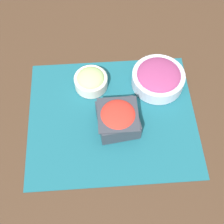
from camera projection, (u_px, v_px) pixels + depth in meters
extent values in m
plane|color=#422D1E|center=(112.00, 117.00, 1.00)|extent=(3.00, 3.00, 0.00)
cube|color=#195B6B|center=(112.00, 117.00, 1.00)|extent=(0.53, 0.45, 0.00)
cube|color=#333842|center=(118.00, 120.00, 0.96)|extent=(0.13, 0.13, 0.06)
cube|color=#333842|center=(118.00, 114.00, 0.93)|extent=(0.12, 0.12, 0.00)
ellipsoid|color=red|center=(118.00, 115.00, 0.93)|extent=(0.11, 0.11, 0.03)
cylinder|color=silver|center=(91.00, 82.00, 1.04)|extent=(0.11, 0.11, 0.04)
torus|color=silver|center=(91.00, 78.00, 1.02)|extent=(0.11, 0.11, 0.01)
ellipsoid|color=#A8CC7F|center=(91.00, 78.00, 1.02)|extent=(0.09, 0.09, 0.04)
cylinder|color=silver|center=(158.00, 79.00, 1.04)|extent=(0.18, 0.18, 0.05)
torus|color=silver|center=(159.00, 75.00, 1.02)|extent=(0.17, 0.17, 0.01)
ellipsoid|color=#93386B|center=(159.00, 75.00, 1.02)|extent=(0.15, 0.15, 0.04)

